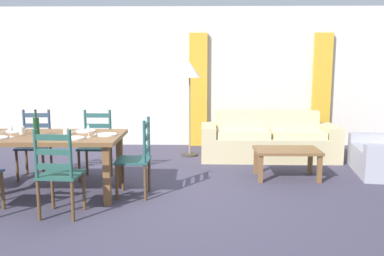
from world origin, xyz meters
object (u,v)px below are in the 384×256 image
object	(u,v)px
wine_bottle	(36,126)
standing_lamp	(190,76)
dining_table	(44,142)
couch	(268,142)
wine_glass_near_left	(10,128)
coffee_cup_secondary	(22,130)
dining_chair_head_east	(137,158)
dining_chair_far_right	(96,145)
coffee_table	(287,154)
coffee_cup_primary	(66,131)
dining_chair_far_left	(35,144)
wine_glass_near_right	(88,128)
dining_chair_near_right	(59,173)

from	to	relation	value
wine_bottle	standing_lamp	world-z (taller)	standing_lamp
dining_table	couch	bearing A→B (deg)	32.76
wine_glass_near_left	coffee_cup_secondary	world-z (taller)	wine_glass_near_left
dining_chair_head_east	wine_bottle	bearing A→B (deg)	-179.65
dining_chair_far_right	coffee_cup_secondary	distance (m)	1.06
coffee_table	dining_chair_far_right	bearing A→B (deg)	-179.75
dining_table	coffee_cup_primary	xyz separation A→B (m)	(0.28, -0.00, 0.13)
dining_chair_head_east	wine_glass_near_left	world-z (taller)	dining_chair_head_east
dining_chair_far_left	coffee_cup_primary	xyz separation A→B (m)	(0.72, -0.78, 0.32)
wine_bottle	wine_glass_near_left	distance (m)	0.29
dining_chair_far_left	wine_bottle	world-z (taller)	wine_bottle
dining_chair_far_left	wine_glass_near_left	bearing A→B (deg)	-83.30
dining_chair_far_right	wine_bottle	xyz separation A→B (m)	(-0.51, -0.80, 0.39)
couch	coffee_cup_primary	bearing A→B (deg)	-144.70
wine_glass_near_right	coffee_cup_primary	distance (m)	0.34
wine_glass_near_right	coffee_cup_secondary	size ratio (longest dim) A/B	1.79
dining_chair_far_right	wine_bottle	size ratio (longest dim) A/B	3.04
dining_chair_near_right	coffee_table	world-z (taller)	dining_chair_near_right
couch	standing_lamp	xyz separation A→B (m)	(-1.35, 0.18, 1.12)
couch	coffee_table	world-z (taller)	couch
dining_chair_head_east	coffee_table	bearing A→B (deg)	21.93
couch	coffee_cup_secondary	bearing A→B (deg)	-150.35
coffee_table	coffee_cup_primary	bearing A→B (deg)	-164.89
dining_chair_head_east	coffee_table	size ratio (longest dim) A/B	1.07
wine_bottle	coffee_table	xyz separation A→B (m)	(3.21, 0.81, -0.51)
wine_bottle	couch	size ratio (longest dim) A/B	0.14
wine_glass_near_right	dining_chair_head_east	bearing A→B (deg)	10.87
dining_table	coffee_cup_primary	bearing A→B (deg)	-0.01
couch	coffee_table	size ratio (longest dim) A/B	2.55
wine_glass_near_right	standing_lamp	size ratio (longest dim) A/B	0.10
dining_chair_far_left	coffee_cup_primary	bearing A→B (deg)	-47.29
wine_glass_near_right	coffee_table	size ratio (longest dim) A/B	0.18
coffee_cup_secondary	wine_glass_near_left	bearing A→B (deg)	-99.74
dining_chair_head_east	wine_glass_near_left	xyz separation A→B (m)	(-1.48, -0.12, 0.38)
dining_table	dining_chair_far_left	size ratio (longest dim) A/B	1.98
coffee_cup_secondary	dining_chair_far_left	bearing A→B (deg)	101.63
wine_bottle	wine_glass_near_left	world-z (taller)	wine_bottle
dining_chair_far_left	wine_bottle	size ratio (longest dim) A/B	3.04
dining_chair_far_right	standing_lamp	bearing A→B (deg)	47.44
wine_bottle	couch	distance (m)	3.79
dining_table	dining_chair_far_right	xyz separation A→B (m)	(0.44, 0.76, -0.19)
coffee_cup_primary	coffee_cup_secondary	bearing A→B (deg)	173.51
wine_glass_near_right	coffee_cup_secondary	bearing A→B (deg)	167.02
wine_glass_near_left	coffee_cup_primary	size ratio (longest dim) A/B	1.79
dining_chair_near_right	standing_lamp	size ratio (longest dim) A/B	0.59
dining_chair_far_left	coffee_cup_primary	size ratio (longest dim) A/B	10.67
dining_chair_head_east	wine_bottle	xyz separation A→B (m)	(-1.21, -0.01, 0.39)
dining_table	dining_chair_far_left	world-z (taller)	dining_chair_far_left
dining_chair_near_right	dining_chair_head_east	size ratio (longest dim) A/B	1.00
dining_chair_far_right	coffee_cup_primary	world-z (taller)	dining_chair_far_right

